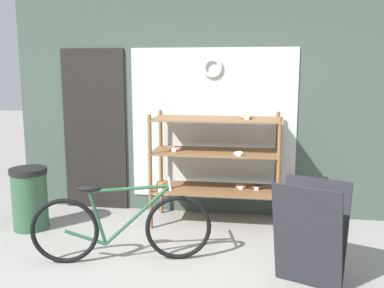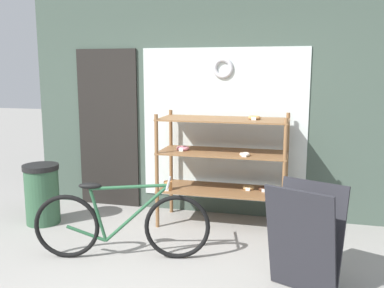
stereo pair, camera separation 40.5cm
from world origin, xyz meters
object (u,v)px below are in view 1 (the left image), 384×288
at_px(bicycle, 121,227).
at_px(trash_bin, 30,196).
at_px(sandwich_board, 310,234).
at_px(display_case, 215,157).

distance_m(bicycle, trash_bin, 1.48).
xyz_separation_m(sandwich_board, trash_bin, (-3.05, 0.89, -0.07)).
bearing_deg(bicycle, trash_bin, 139.46).
bearing_deg(sandwich_board, bicycle, -164.13).
height_order(display_case, bicycle, display_case).
xyz_separation_m(display_case, sandwich_board, (0.94, -1.38, -0.36)).
distance_m(bicycle, sandwich_board, 1.74).
relative_size(bicycle, sandwich_board, 1.86).
xyz_separation_m(bicycle, trash_bin, (-1.32, 0.67, 0.04)).
bearing_deg(sandwich_board, display_case, 147.35).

